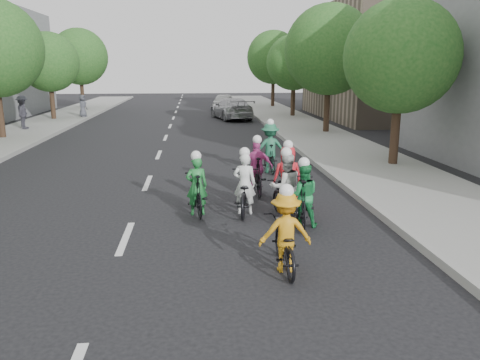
{
  "coord_description": "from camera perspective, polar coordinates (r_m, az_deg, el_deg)",
  "views": [
    {
      "loc": [
        1.54,
        -9.71,
        3.57
      ],
      "look_at": [
        2.58,
        0.97,
        1.0
      ],
      "focal_mm": 35.0,
      "sensor_mm": 36.0,
      "label": 1
    }
  ],
  "objects": [
    {
      "name": "ground",
      "position": [
        10.46,
        -13.78,
        -6.89
      ],
      "size": [
        120.0,
        120.0,
        0.0
      ],
      "primitive_type": "plane",
      "color": "black",
      "rests_on": "ground"
    },
    {
      "name": "curb_left",
      "position": [
        21.41,
        -26.27,
        2.73
      ],
      "size": [
        0.18,
        80.0,
        0.18
      ],
      "primitive_type": "cube",
      "color": "#999993",
      "rests_on": "ground"
    },
    {
      "name": "sidewalk_right",
      "position": [
        21.03,
        12.44,
        3.6
      ],
      "size": [
        4.0,
        80.0,
        0.15
      ],
      "primitive_type": "cube",
      "color": "gray",
      "rests_on": "ground"
    },
    {
      "name": "curb_right",
      "position": [
        20.52,
        7.24,
        3.61
      ],
      "size": [
        0.18,
        80.0,
        0.18
      ],
      "primitive_type": "cube",
      "color": "#999993",
      "rests_on": "ground"
    },
    {
      "name": "bldg_se",
      "position": [
        36.68,
        18.18,
        13.51
      ],
      "size": [
        10.0,
        14.0,
        8.0
      ],
      "primitive_type": "cube",
      "color": "gray",
      "rests_on": "ground"
    },
    {
      "name": "tree_l_4",
      "position": [
        35.09,
        -22.28,
        13.16
      ],
      "size": [
        4.0,
        4.0,
        5.97
      ],
      "color": "black",
      "rests_on": "ground"
    },
    {
      "name": "tree_l_5",
      "position": [
        43.82,
        -18.98,
        14.02
      ],
      "size": [
        4.8,
        4.8,
        6.93
      ],
      "color": "black",
      "rests_on": "ground"
    },
    {
      "name": "tree_r_0",
      "position": [
        17.86,
        19.02,
        14.04
      ],
      "size": [
        4.0,
        4.0,
        5.97
      ],
      "color": "black",
      "rests_on": "ground"
    },
    {
      "name": "tree_r_1",
      "position": [
        26.35,
        10.83,
        15.32
      ],
      "size": [
        4.8,
        4.8,
        6.93
      ],
      "color": "black",
      "rests_on": "ground"
    },
    {
      "name": "tree_r_2",
      "position": [
        35.07,
        6.59,
        14.05
      ],
      "size": [
        4.0,
        4.0,
        5.97
      ],
      "color": "black",
      "rests_on": "ground"
    },
    {
      "name": "tree_r_3",
      "position": [
        43.92,
        4.09,
        14.69
      ],
      "size": [
        4.8,
        4.8,
        6.93
      ],
      "color": "black",
      "rests_on": "ground"
    },
    {
      "name": "cyclist_0",
      "position": [
        11.77,
        0.52,
        -1.28
      ],
      "size": [
        1.0,
        2.05,
        1.69
      ],
      "rotation": [
        0.0,
        0.0,
        2.98
      ],
      "color": "black",
      "rests_on": "ground"
    },
    {
      "name": "cyclist_1",
      "position": [
        10.89,
        7.59,
        -2.27
      ],
      "size": [
        0.81,
        1.97,
        1.62
      ],
      "rotation": [
        0.0,
        0.0,
        3.0
      ],
      "color": "black",
      "rests_on": "ground"
    },
    {
      "name": "cyclist_2",
      "position": [
        8.51,
        5.47,
        -7.12
      ],
      "size": [
        0.95,
        1.77,
        1.62
      ],
      "rotation": [
        0.0,
        0.0,
        3.14
      ],
      "color": "black",
      "rests_on": "ground"
    },
    {
      "name": "cyclist_3",
      "position": [
        13.52,
        2.04,
        0.99
      ],
      "size": [
        0.93,
        1.88,
        1.73
      ],
      "rotation": [
        0.0,
        0.0,
        3.16
      ],
      "color": "black",
      "rests_on": "ground"
    },
    {
      "name": "cyclist_4",
      "position": [
        12.49,
        5.73,
        -0.3
      ],
      "size": [
        0.84,
        1.67,
        1.76
      ],
      "rotation": [
        0.0,
        0.0,
        3.26
      ],
      "color": "black",
      "rests_on": "ground"
    },
    {
      "name": "cyclist_5",
      "position": [
        11.72,
        -5.28,
        -1.33
      ],
      "size": [
        0.68,
        1.79,
        1.62
      ],
      "rotation": [
        0.0,
        0.0,
        3.25
      ],
      "color": "black",
      "rests_on": "ground"
    },
    {
      "name": "cyclist_6",
      "position": [
        11.31,
        5.51,
        -1.67
      ],
      "size": [
        0.88,
        1.75,
        1.77
      ],
      "rotation": [
        0.0,
        0.0,
        3.31
      ],
      "color": "black",
      "rests_on": "ground"
    },
    {
      "name": "cyclist_7",
      "position": [
        16.39,
        3.64,
        3.48
      ],
      "size": [
        1.16,
        1.74,
        1.88
      ],
      "rotation": [
        0.0,
        0.0,
        3.2
      ],
      "color": "black",
      "rests_on": "ground"
    },
    {
      "name": "follow_car_lead",
      "position": [
        33.71,
        -1.04,
        8.69
      ],
      "size": [
        3.12,
        5.49,
        1.5
      ],
      "primitive_type": "imported",
      "rotation": [
        0.0,
        0.0,
        3.35
      ],
      "color": "#A2A3A7",
      "rests_on": "ground"
    },
    {
      "name": "follow_car_trail",
      "position": [
        41.56,
        -1.9,
        9.54
      ],
      "size": [
        2.49,
        4.46,
        1.43
      ],
      "primitive_type": "imported",
      "rotation": [
        0.0,
        0.0,
        2.94
      ],
      "color": "white",
      "rests_on": "ground"
    },
    {
      "name": "spectator_0",
      "position": [
        30.82,
        -24.99,
        7.61
      ],
      "size": [
        1.11,
        1.38,
        1.86
      ],
      "primitive_type": "imported",
      "rotation": [
        0.0,
        0.0,
        1.97
      ],
      "color": "#44444F",
      "rests_on": "sidewalk_left"
    },
    {
      "name": "spectator_1",
      "position": [
        29.76,
        -24.93,
        7.27
      ],
      "size": [
        0.45,
        1.0,
        1.68
      ],
      "primitive_type": "imported",
      "rotation": [
        0.0,
        0.0,
        1.53
      ],
      "color": "#575563",
      "rests_on": "sidewalk_left"
    },
    {
      "name": "spectator_2",
      "position": [
        35.81,
        -18.62,
        8.57
      ],
      "size": [
        0.73,
        0.89,
        1.57
      ],
      "primitive_type": "imported",
      "rotation": [
        0.0,
        0.0,
        1.22
      ],
      "color": "#484A54",
      "rests_on": "sidewalk_left"
    }
  ]
}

